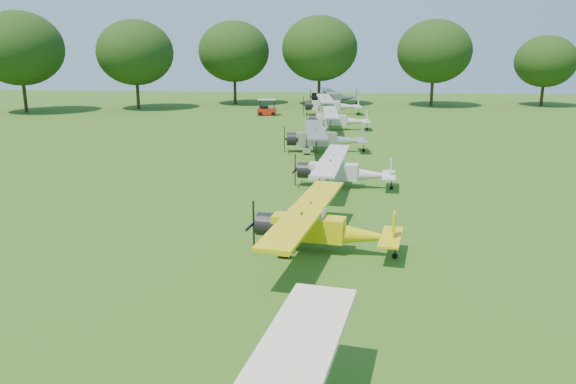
% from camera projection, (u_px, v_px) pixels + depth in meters
% --- Properties ---
extents(ground, '(160.00, 160.00, 0.00)m').
position_uv_depth(ground, '(310.00, 215.00, 29.03)').
color(ground, '#325214').
rests_on(ground, ground).
extents(tree_belt, '(137.36, 130.27, 14.52)m').
position_uv_depth(tree_belt, '(386.00, 56.00, 26.83)').
color(tree_belt, black).
rests_on(tree_belt, ground).
extents(aircraft_2, '(6.51, 10.31, 2.02)m').
position_uv_depth(aircraft_2, '(320.00, 225.00, 23.64)').
color(aircraft_2, '#D8C809').
rests_on(aircraft_2, ground).
extents(aircraft_3, '(6.31, 10.05, 1.98)m').
position_uv_depth(aircraft_3, '(341.00, 169.00, 34.52)').
color(aircraft_3, silver).
rests_on(aircraft_3, ground).
extents(aircraft_4, '(6.92, 11.02, 2.16)m').
position_uv_depth(aircraft_4, '(323.00, 137.00, 46.10)').
color(aircraft_4, silver).
rests_on(aircraft_4, ground).
extents(aircraft_5, '(6.65, 10.59, 2.09)m').
position_uv_depth(aircraft_5, '(336.00, 118.00, 58.39)').
color(aircraft_5, silver).
rests_on(aircraft_5, ground).
extents(aircraft_6, '(7.50, 11.94, 2.35)m').
position_uv_depth(aircraft_6, '(330.00, 104.00, 71.42)').
color(aircraft_6, silver).
rests_on(aircraft_6, ground).
extents(aircraft_7, '(7.46, 11.83, 2.32)m').
position_uv_depth(aircraft_7, '(333.00, 95.00, 83.85)').
color(aircraft_7, silver).
rests_on(aircraft_7, ground).
extents(golf_cart, '(2.47, 1.66, 2.00)m').
position_uv_depth(golf_cart, '(266.00, 110.00, 70.96)').
color(golf_cart, '#B6240D').
rests_on(golf_cart, ground).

